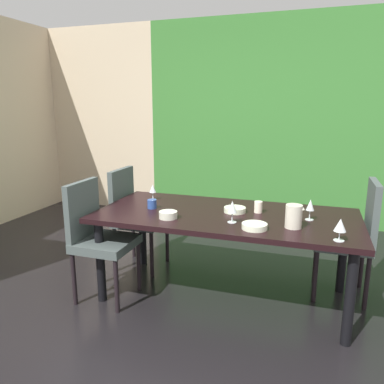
{
  "coord_description": "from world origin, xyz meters",
  "views": [
    {
      "loc": [
        1.17,
        -2.46,
        1.56
      ],
      "look_at": [
        0.21,
        0.44,
        0.85
      ],
      "focal_mm": 35.0,
      "sensor_mm": 36.0,
      "label": 1
    }
  ],
  "objects": [
    {
      "name": "cup_center",
      "position": [
        -0.1,
        0.3,
        0.76
      ],
      "size": [
        0.08,
        0.08,
        0.08
      ],
      "primitive_type": "cylinder",
      "color": "#2A4990",
      "rests_on": "dining_table"
    },
    {
      "name": "serving_bowl_south",
      "position": [
        0.13,
        0.08,
        0.75
      ],
      "size": [
        0.14,
        0.14,
        0.05
      ],
      "primitive_type": "cylinder",
      "color": "silver",
      "rests_on": "dining_table"
    },
    {
      "name": "ground_plane",
      "position": [
        0.0,
        0.0,
        -0.01
      ],
      "size": [
        5.75,
        5.32,
        0.02
      ],
      "primitive_type": "cube",
      "color": "black"
    },
    {
      "name": "chair_left_near",
      "position": [
        -0.47,
        0.02,
        0.55
      ],
      "size": [
        0.45,
        0.44,
        0.97
      ],
      "rotation": [
        0.0,
        0.0,
        -1.57
      ],
      "color": "#45504E",
      "rests_on": "ground_plane"
    },
    {
      "name": "back_panel_interior",
      "position": [
        -1.98,
        2.61,
        1.34
      ],
      "size": [
        1.78,
        0.1,
        2.68
      ],
      "primitive_type": "cube",
      "color": "beige",
      "rests_on": "ground_plane"
    },
    {
      "name": "wine_glass_near_window",
      "position": [
        1.35,
        -0.03,
        0.82
      ],
      "size": [
        0.08,
        0.08,
        0.15
      ],
      "color": "silver",
      "rests_on": "dining_table"
    },
    {
      "name": "serving_bowl_left",
      "position": [
        0.8,
        0.04,
        0.74
      ],
      "size": [
        0.18,
        0.18,
        0.04
      ],
      "primitive_type": "cylinder",
      "color": "#E8EFCF",
      "rests_on": "dining_table"
    },
    {
      "name": "wine_glass_east",
      "position": [
        1.16,
        0.37,
        0.83
      ],
      "size": [
        0.06,
        0.06,
        0.16
      ],
      "color": "silver",
      "rests_on": "dining_table"
    },
    {
      "name": "chair_left_far",
      "position": [
        -0.47,
        0.67,
        0.55
      ],
      "size": [
        0.45,
        0.44,
        0.97
      ],
      "rotation": [
        0.0,
        0.0,
        -1.57
      ],
      "color": "#45504E",
      "rests_on": "ground_plane"
    },
    {
      "name": "garden_window_panel",
      "position": [
        0.89,
        2.61,
        1.34
      ],
      "size": [
        3.96,
        0.1,
        2.68
      ],
      "primitive_type": "cube",
      "color": "#3A7C32",
      "rests_on": "ground_plane"
    },
    {
      "name": "dining_table",
      "position": [
        0.52,
        0.35,
        0.65
      ],
      "size": [
        2.06,
        0.97,
        0.72
      ],
      "color": "black",
      "rests_on": "ground_plane"
    },
    {
      "name": "serving_bowl_west",
      "position": [
        0.58,
        0.4,
        0.74
      ],
      "size": [
        0.18,
        0.18,
        0.04
      ],
      "primitive_type": "cylinder",
      "color": "silver",
      "rests_on": "dining_table"
    },
    {
      "name": "wine_glass_corner",
      "position": [
        0.62,
        0.13,
        0.83
      ],
      "size": [
        0.07,
        0.07,
        0.16
      ],
      "color": "silver",
      "rests_on": "dining_table"
    },
    {
      "name": "cup_north",
      "position": [
        0.76,
        0.45,
        0.76
      ],
      "size": [
        0.06,
        0.06,
        0.09
      ],
      "primitive_type": "cylinder",
      "color": "white",
      "rests_on": "dining_table"
    },
    {
      "name": "chair_right_far",
      "position": [
        1.51,
        0.67,
        0.55
      ],
      "size": [
        0.44,
        0.44,
        0.99
      ],
      "rotation": [
        0.0,
        0.0,
        1.57
      ],
      "color": "#45504E",
      "rests_on": "ground_plane"
    },
    {
      "name": "wine_glass_rear",
      "position": [
        -0.21,
        0.57,
        0.82
      ],
      "size": [
        0.06,
        0.06,
        0.14
      ],
      "color": "silver",
      "rests_on": "dining_table"
    },
    {
      "name": "pitcher_near_shelf",
      "position": [
        1.06,
        0.15,
        0.8
      ],
      "size": [
        0.13,
        0.12,
        0.17
      ],
      "color": "beige",
      "rests_on": "dining_table"
    }
  ]
}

